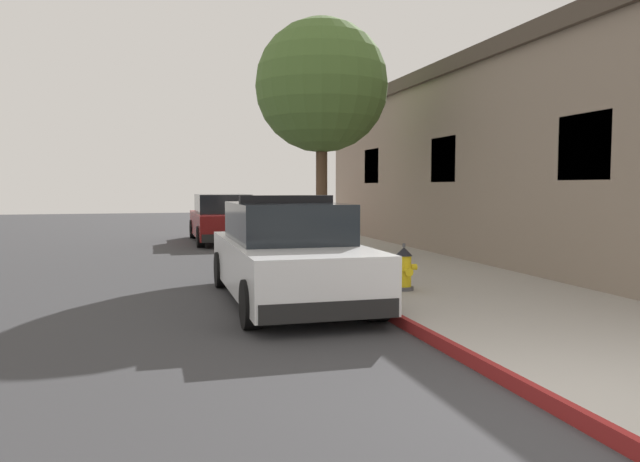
# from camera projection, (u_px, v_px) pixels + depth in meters

# --- Properties ---
(ground_plane) EXTENTS (30.65, 60.00, 0.20)m
(ground_plane) POSITION_uv_depth(u_px,v_px,m) (105.00, 277.00, 13.05)
(ground_plane) COLOR #353538
(sidewalk_pavement) EXTENTS (3.75, 60.00, 0.14)m
(sidewalk_pavement) POSITION_uv_depth(u_px,v_px,m) (372.00, 260.00, 14.61)
(sidewalk_pavement) COLOR #9E9991
(sidewalk_pavement) RESTS_ON ground
(curb_painted_edge) EXTENTS (0.08, 60.00, 0.14)m
(curb_painted_edge) POSITION_uv_depth(u_px,v_px,m) (293.00, 263.00, 14.11)
(curb_painted_edge) COLOR maroon
(curb_painted_edge) RESTS_ON ground
(storefront_building) EXTENTS (5.82, 18.46, 4.86)m
(storefront_building) POSITION_uv_depth(u_px,v_px,m) (542.00, 162.00, 15.81)
(storefront_building) COLOR gray
(storefront_building) RESTS_ON ground
(police_cruiser) EXTENTS (1.94, 4.84, 1.68)m
(police_cruiser) POSITION_uv_depth(u_px,v_px,m) (287.00, 255.00, 9.74)
(police_cruiser) COLOR white
(police_cruiser) RESTS_ON ground
(parked_car_silver_ahead) EXTENTS (1.94, 4.84, 1.56)m
(parked_car_silver_ahead) POSITION_uv_depth(u_px,v_px,m) (223.00, 219.00, 20.27)
(parked_car_silver_ahead) COLOR maroon
(parked_car_silver_ahead) RESTS_ON ground
(fire_hydrant) EXTENTS (0.44, 0.40, 0.76)m
(fire_hydrant) POSITION_uv_depth(u_px,v_px,m) (404.00, 269.00, 9.97)
(fire_hydrant) COLOR #4C4C51
(fire_hydrant) RESTS_ON sidewalk_pavement
(street_tree) EXTENTS (3.23, 3.23, 5.74)m
(street_tree) POSITION_uv_depth(u_px,v_px,m) (322.00, 86.00, 14.99)
(street_tree) COLOR brown
(street_tree) RESTS_ON sidewalk_pavement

